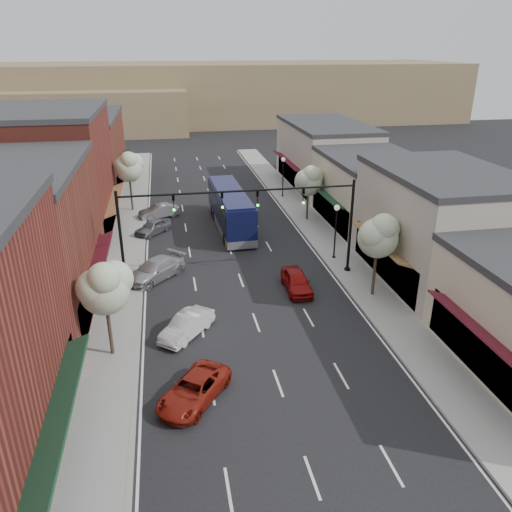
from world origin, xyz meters
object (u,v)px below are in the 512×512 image
signal_mast_right (319,215)px  tree_right_far (309,180)px  parked_car_a (194,390)px  parked_car_c (155,270)px  signal_mast_left (156,224)px  lamp_post_far (283,171)px  tree_left_far (129,166)px  red_hatchback (297,281)px  tree_right_near (379,234)px  parked_car_d (153,227)px  parked_car_b (187,325)px  lamp_post_near (336,223)px  coach_bus (230,209)px  parked_car_e (159,211)px  tree_left_near (105,286)px

signal_mast_right → tree_right_far: size_ratio=1.51×
parked_car_a → parked_car_c: parked_car_c is taller
signal_mast_left → lamp_post_far: (13.42, 20.00, -1.62)m
lamp_post_far → parked_car_c: bearing=-126.6°
signal_mast_left → parked_car_c: bearing=105.7°
tree_left_far → red_hatchback: size_ratio=1.51×
red_hatchback → parked_car_c: size_ratio=0.82×
tree_right_near → parked_car_d: 21.22m
parked_car_a → red_hatchback: bearing=89.0°
tree_left_far → parked_car_a: size_ratio=1.41×
tree_right_far → parked_car_a: (-12.55, -24.48, -3.39)m
signal_mast_right → tree_right_far: 12.27m
signal_mast_left → parked_car_b: bearing=-78.0°
tree_left_far → lamp_post_far: size_ratio=1.38×
tree_right_near → parked_car_b: bearing=-168.2°
signal_mast_left → lamp_post_near: (13.42, 2.50, -1.62)m
parked_car_b → parked_car_c: bearing=141.4°
parked_car_d → coach_bus: bearing=43.2°
red_hatchback → parked_car_a: size_ratio=0.93×
red_hatchback → parked_car_c: (-9.52, 3.63, 0.03)m
tree_right_far → parked_car_c: bearing=-143.7°
lamp_post_far → coach_bus: (-7.00, -8.84, -1.14)m
parked_car_b → parked_car_d: parked_car_b is taller
tree_right_near → coach_bus: (-7.55, 15.22, -2.59)m
lamp_post_near → parked_car_b: bearing=-142.6°
red_hatchback → parked_car_e: 19.90m
lamp_post_far → red_hatchback: size_ratio=1.09×
lamp_post_far → parked_car_b: 29.34m
coach_bus → tree_right_far: bearing=4.1°
lamp_post_near → parked_car_d: lamp_post_near is taller
tree_right_near → red_hatchback: 6.39m
lamp_post_far → parked_car_a: 34.77m
tree_left_far → parked_car_d: size_ratio=1.63×
tree_right_far → tree_left_near: size_ratio=0.95×
parked_car_b → parked_car_e: parked_car_b is taller
tree_right_near → parked_car_a: tree_right_near is taller
coach_bus → parked_car_a: bearing=-103.7°
tree_left_near → red_hatchback: (11.76, 5.81, -3.53)m
parked_car_c → parked_car_d: 9.53m
signal_mast_left → parked_car_c: (-0.39, 1.39, -3.90)m
tree_left_far → parked_car_c: (2.24, -16.55, -3.88)m
signal_mast_left → tree_left_far: signal_mast_left is taller
tree_right_near → tree_right_far: (0.00, 16.00, -0.46)m
tree_right_near → parked_car_d: size_ratio=1.59×
lamp_post_far → parked_car_c: 23.29m
parked_car_a → tree_left_far: bearing=133.4°
signal_mast_right → parked_car_d: bearing=137.3°
parked_car_e → parked_car_d: bearing=-26.2°
coach_bus → tree_right_near: bearing=-65.4°
signal_mast_right → coach_bus: bearing=113.4°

